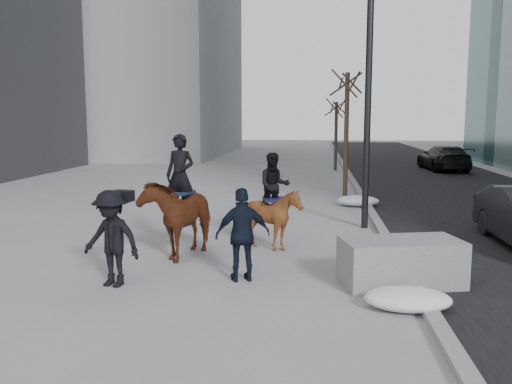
# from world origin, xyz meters

# --- Properties ---
(ground) EXTENTS (120.00, 120.00, 0.00)m
(ground) POSITION_xyz_m (0.00, 0.00, 0.00)
(ground) COLOR gray
(ground) RESTS_ON ground
(road) EXTENTS (8.00, 90.00, 0.01)m
(road) POSITION_xyz_m (7.00, 10.00, 0.01)
(road) COLOR black
(road) RESTS_ON ground
(curb) EXTENTS (0.25, 90.00, 0.12)m
(curb) POSITION_xyz_m (3.00, 10.00, 0.06)
(curb) COLOR gray
(curb) RESTS_ON ground
(planter) EXTENTS (2.31, 1.53, 0.85)m
(planter) POSITION_xyz_m (2.78, -0.05, 0.42)
(planter) COLOR gray
(planter) RESTS_ON ground
(car_far) EXTENTS (2.35, 5.04, 1.42)m
(car_far) POSITION_xyz_m (8.50, 21.75, 0.71)
(car_far) COLOR black
(car_far) RESTS_ON ground
(tree_near) EXTENTS (1.20, 1.20, 5.20)m
(tree_near) POSITION_xyz_m (2.40, 11.20, 2.60)
(tree_near) COLOR #382A21
(tree_near) RESTS_ON ground
(tree_far) EXTENTS (1.20, 1.20, 4.27)m
(tree_far) POSITION_xyz_m (2.40, 21.04, 2.13)
(tree_far) COLOR #35281F
(tree_far) RESTS_ON ground
(mounted_left) EXTENTS (1.43, 2.24, 2.67)m
(mounted_left) POSITION_xyz_m (-1.75, 1.68, 0.99)
(mounted_left) COLOR #451A0D
(mounted_left) RESTS_ON ground
(mounted_right) EXTENTS (1.43, 1.54, 2.23)m
(mounted_right) POSITION_xyz_m (0.28, 2.40, 0.89)
(mounted_right) COLOR #503010
(mounted_right) RESTS_ON ground
(feeder) EXTENTS (1.11, 1.00, 1.75)m
(feeder) POSITION_xyz_m (-0.11, -0.08, 0.88)
(feeder) COLOR black
(feeder) RESTS_ON ground
(camera_crew) EXTENTS (1.27, 0.93, 1.75)m
(camera_crew) POSITION_xyz_m (-2.41, -0.65, 0.89)
(camera_crew) COLOR black
(camera_crew) RESTS_ON ground
(lamppost) EXTENTS (0.25, 0.94, 9.09)m
(lamppost) POSITION_xyz_m (2.60, 5.04, 4.99)
(lamppost) COLOR black
(lamppost) RESTS_ON ground
(snow_piles) EXTENTS (1.44, 10.94, 0.37)m
(snow_piles) POSITION_xyz_m (2.70, 3.98, 0.18)
(snow_piles) COLOR silver
(snow_piles) RESTS_ON ground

